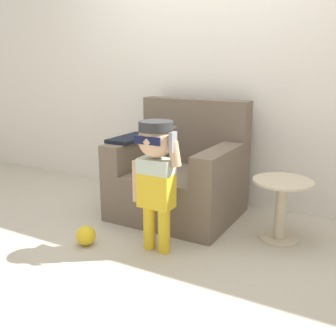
% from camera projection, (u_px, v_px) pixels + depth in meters
% --- Properties ---
extents(ground_plane, '(10.00, 10.00, 0.00)m').
position_uv_depth(ground_plane, '(172.00, 222.00, 3.29)').
color(ground_plane, '#BCB29E').
extents(wall_back, '(10.00, 0.05, 2.60)m').
position_uv_depth(wall_back, '(210.00, 62.00, 3.56)').
color(wall_back, silver).
rests_on(wall_back, ground_plane).
extents(armchair, '(1.01, 0.86, 0.98)m').
position_uv_depth(armchair, '(180.00, 176.00, 3.40)').
color(armchair, '#6B5B4C').
rests_on(armchair, ground_plane).
extents(person_child, '(0.38, 0.28, 0.92)m').
position_uv_depth(person_child, '(156.00, 166.00, 2.64)').
color(person_child, gold).
rests_on(person_child, ground_plane).
extents(side_table, '(0.44, 0.44, 0.47)m').
position_uv_depth(side_table, '(281.00, 204.00, 2.89)').
color(side_table, beige).
rests_on(side_table, ground_plane).
extents(toy_ball, '(0.14, 0.14, 0.14)m').
position_uv_depth(toy_ball, '(86.00, 236.00, 2.86)').
color(toy_ball, yellow).
rests_on(toy_ball, ground_plane).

